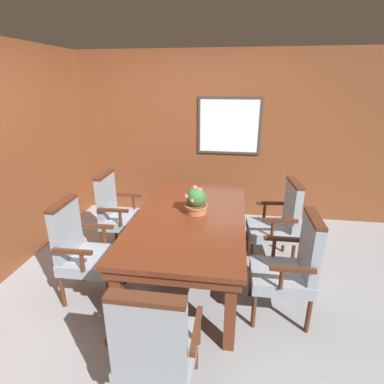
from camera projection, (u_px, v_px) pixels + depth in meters
name	position (u px, v px, depth m)	size (l,w,h in m)	color
ground_plane	(172.00, 283.00, 3.19)	(14.00, 14.00, 0.00)	gray
wall_back	(197.00, 137.00, 4.53)	(7.20, 0.08, 2.45)	brown
dining_table	(190.00, 223.00, 3.09)	(1.12, 1.99, 0.73)	#562614
chair_head_near	(156.00, 346.00, 1.81)	(0.52, 0.52, 0.99)	#472314
chair_left_far	(118.00, 211.00, 3.69)	(0.52, 0.53, 0.99)	#472314
chair_right_far	(279.00, 221.00, 3.42)	(0.56, 0.55, 0.99)	#472314
chair_right_near	(291.00, 265.00, 2.60)	(0.52, 0.53, 0.99)	#472314
chair_left_near	(82.00, 249.00, 2.86)	(0.53, 0.53, 0.99)	#472314
potted_plant	(196.00, 201.00, 3.08)	(0.24, 0.24, 0.29)	#9E5638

